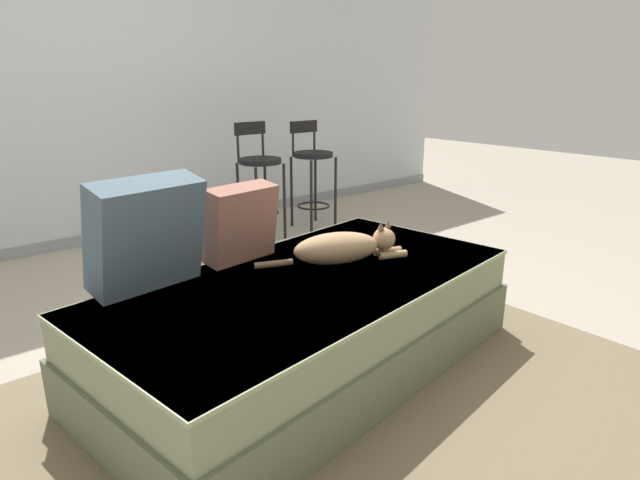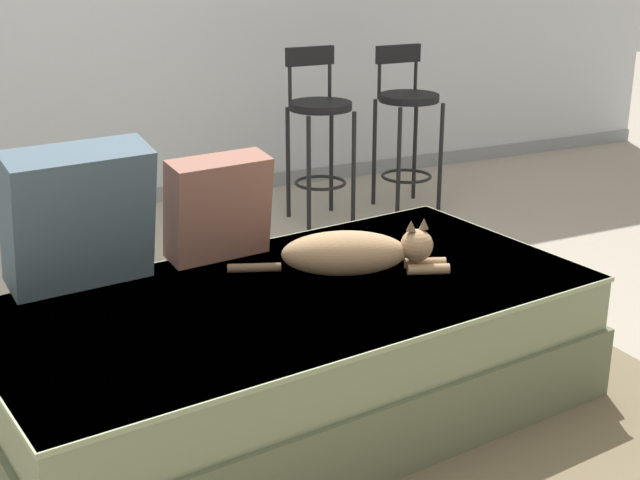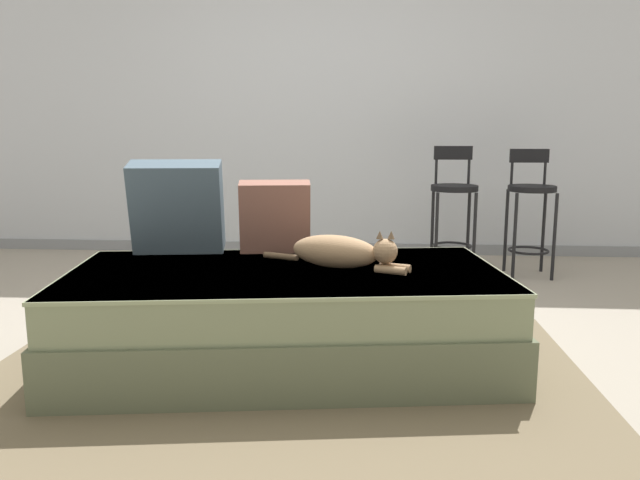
{
  "view_description": "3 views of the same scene",
  "coord_description": "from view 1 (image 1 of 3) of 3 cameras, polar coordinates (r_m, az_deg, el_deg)",
  "views": [
    {
      "loc": [
        -1.39,
        -2.11,
        1.3
      ],
      "look_at": [
        0.15,
        -0.3,
        0.56
      ],
      "focal_mm": 30.0,
      "sensor_mm": 36.0,
      "label": 1
    },
    {
      "loc": [
        -1.07,
        -2.8,
        1.54
      ],
      "look_at": [
        0.15,
        -0.3,
        0.56
      ],
      "focal_mm": 50.0,
      "sensor_mm": 36.0,
      "label": 2
    },
    {
      "loc": [
        0.34,
        -3.12,
        1.07
      ],
      "look_at": [
        0.15,
        -0.3,
        0.56
      ],
      "focal_mm": 35.0,
      "sensor_mm": 36.0,
      "label": 3
    }
  ],
  "objects": [
    {
      "name": "couch",
      "position": [
        2.45,
        -1.17,
        -8.75
      ],
      "size": [
        2.07,
        1.24,
        0.44
      ],
      "color": "#636B50",
      "rests_on": "ground"
    },
    {
      "name": "wall_back_panel",
      "position": [
        4.58,
        -23.62,
        15.82
      ],
      "size": [
        8.0,
        0.1,
        2.6
      ],
      "primitive_type": "cube",
      "color": "silver",
      "rests_on": "ground"
    },
    {
      "name": "wall_baseboard_trim",
      "position": [
        4.7,
        -21.61,
        0.45
      ],
      "size": [
        8.0,
        0.02,
        0.09
      ],
      "primitive_type": "cube",
      "color": "gray",
      "rests_on": "ground"
    },
    {
      "name": "bar_stool_near_window",
      "position": [
        4.38,
        -6.48,
        7.09
      ],
      "size": [
        0.34,
        0.34,
        0.94
      ],
      "color": "black",
      "rests_on": "ground"
    },
    {
      "name": "bar_stool_by_doorway",
      "position": [
        4.7,
        -0.84,
        7.77
      ],
      "size": [
        0.34,
        0.34,
        0.92
      ],
      "color": "black",
      "rests_on": "ground"
    },
    {
      "name": "ground_plane",
      "position": [
        2.84,
        -6.33,
        -10.1
      ],
      "size": [
        16.0,
        16.0,
        0.0
      ],
      "primitive_type": "plane",
      "color": "#A89E8E",
      "rests_on": "ground"
    },
    {
      "name": "cat",
      "position": [
        2.53,
        2.46,
        -0.79
      ],
      "size": [
        0.7,
        0.36,
        0.19
      ],
      "color": "tan",
      "rests_on": "couch"
    },
    {
      "name": "throw_pillow_corner",
      "position": [
        2.28,
        -18.08,
        0.6
      ],
      "size": [
        0.48,
        0.31,
        0.47
      ],
      "color": "#4C6070",
      "rests_on": "couch"
    },
    {
      "name": "area_rug",
      "position": [
        2.37,
        3.65,
        -15.99
      ],
      "size": [
        2.66,
        2.1,
        0.01
      ],
      "primitive_type": "cube",
      "color": "#75664C",
      "rests_on": "ground"
    },
    {
      "name": "throw_pillow_middle",
      "position": [
        2.56,
        -8.51,
        1.8
      ],
      "size": [
        0.37,
        0.22,
        0.37
      ],
      "color": "#936051",
      "rests_on": "couch"
    }
  ]
}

